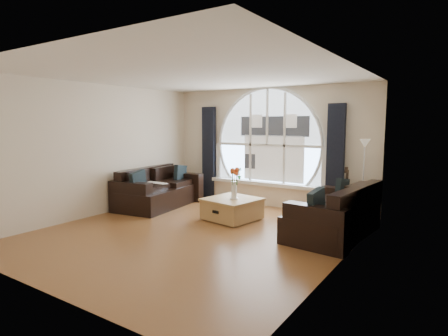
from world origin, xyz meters
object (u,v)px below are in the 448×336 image
at_px(sofa_left, 159,189).
at_px(potted_plant, 239,174).
at_px(sofa_right, 333,212).
at_px(guitar, 347,193).
at_px(coffee_chest, 232,208).
at_px(floor_lamp, 363,181).
at_px(vase_flowers, 234,179).

relative_size(sofa_left, potted_plant, 7.00).
bearing_deg(potted_plant, sofa_right, -28.23).
relative_size(sofa_left, guitar, 1.87).
distance_m(sofa_left, guitar, 4.08).
distance_m(guitar, potted_plant, 2.66).
relative_size(coffee_chest, floor_lamp, 0.59).
relative_size(guitar, potted_plant, 3.75).
relative_size(vase_flowers, guitar, 0.66).
height_order(sofa_right, vase_flowers, vase_flowers).
height_order(sofa_right, floor_lamp, floor_lamp).
bearing_deg(sofa_right, coffee_chest, -172.91).
xyz_separation_m(sofa_left, potted_plant, (1.25, 1.45, 0.29)).
height_order(sofa_left, floor_lamp, floor_lamp).
bearing_deg(vase_flowers, floor_lamp, 31.18).
bearing_deg(sofa_left, vase_flowers, -10.75).
height_order(coffee_chest, vase_flowers, vase_flowers).
xyz_separation_m(sofa_left, vase_flowers, (2.08, -0.10, 0.42)).
bearing_deg(potted_plant, guitar, -5.43).
bearing_deg(sofa_left, guitar, 9.30).
relative_size(floor_lamp, potted_plant, 5.66).
distance_m(vase_flowers, potted_plant, 1.77).
distance_m(sofa_left, vase_flowers, 2.12).
xyz_separation_m(sofa_right, floor_lamp, (0.20, 1.20, 0.40)).
height_order(coffee_chest, potted_plant, potted_plant).
bearing_deg(coffee_chest, floor_lamp, 39.36).
bearing_deg(guitar, potted_plant, 171.97).
distance_m(vase_flowers, floor_lamp, 2.48).
bearing_deg(vase_flowers, guitar, 35.79).
height_order(sofa_right, guitar, guitar).
bearing_deg(sofa_left, floor_lamp, 7.79).
bearing_deg(sofa_right, potted_plant, 157.44).
relative_size(sofa_left, floor_lamp, 1.24).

